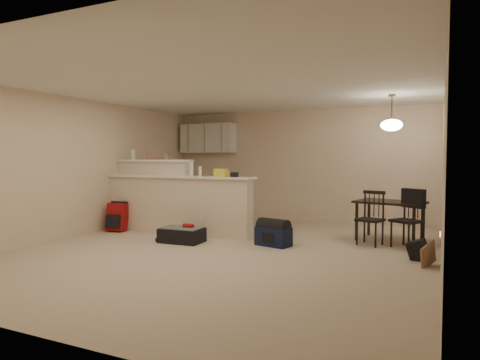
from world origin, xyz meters
The scene contains 21 objects.
room centered at (0.00, 0.00, 1.25)m, with size 7.00×7.02×2.50m.
breakfast_bar centered at (-1.76, 0.98, 0.61)m, with size 3.08×0.58×1.39m.
upper_cabinets centered at (-2.20, 3.32, 1.90)m, with size 1.40×0.34×0.70m, color white.
kitchen_counter centered at (-2.00, 3.19, 0.45)m, with size 1.80×0.60×0.90m, color white.
thermostat centered at (2.98, 1.55, 1.50)m, with size 0.02×0.12×0.12m, color beige.
jar centered at (-2.70, 1.12, 1.49)m, with size 0.10×0.10×0.20m, color silver.
cereal_box centered at (-2.28, 1.12, 1.47)m, with size 0.10×0.07×0.16m, color #93694C.
small_box centered at (-1.88, 1.12, 1.45)m, with size 0.08×0.06×0.12m, color #93694C.
bottle_a centered at (-1.18, 0.90, 1.22)m, with size 0.07×0.07×0.26m, color silver.
bottle_b centered at (-1.00, 0.90, 1.18)m, with size 0.06×0.06×0.18m, color silver.
bag_lump centered at (-0.56, 0.90, 1.16)m, with size 0.22×0.18×0.14m, color #93694C.
pouch centered at (-0.30, 0.90, 1.13)m, with size 0.12×0.10×0.08m, color #93694C.
dining_table centered at (2.20, 1.86, 0.60)m, with size 1.22×0.94×0.69m.
pendant_lamp centered at (2.20, 1.86, 1.99)m, with size 0.36×0.36×0.62m.
dining_chair_near centered at (1.95, 1.34, 0.44)m, with size 0.39×0.37×0.88m, color black, non-canonical shape.
dining_chair_far centered at (2.50, 1.35, 0.46)m, with size 0.40×0.38×0.91m, color black, non-canonical shape.
suitcase centered at (-0.96, 0.22, 0.12)m, with size 0.70×0.46×0.24m, color black.
red_backpack centered at (-2.70, 0.61, 0.27)m, with size 0.36×0.23×0.54m, color maroon.
navy_duffel centered at (0.54, 0.61, 0.15)m, with size 0.55×0.30×0.30m, color #101934.
black_daypack centered at (2.71, 0.61, 0.13)m, with size 0.30×0.21×0.26m, color black.
cardboard_sheet centered at (2.85, 0.23, 0.15)m, with size 0.40×0.02×0.30m, color #93694C.
Camera 1 is at (2.98, -5.83, 1.43)m, focal length 32.00 mm.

